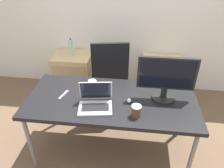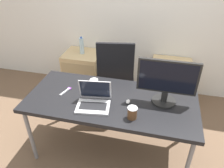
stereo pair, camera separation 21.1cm
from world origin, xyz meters
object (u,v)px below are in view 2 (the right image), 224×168
at_px(cabinet_right, 169,82).
at_px(mouse, 128,102).
at_px(cabinet_left, 84,71).
at_px(office_chair, 116,85).
at_px(water_bottle, 82,46).
at_px(monitor, 167,82).
at_px(coffee_cup_brown, 132,113).
at_px(laptop_center, 94,101).
at_px(coffee_cup_white, 94,84).

height_order(cabinet_right, mouse, mouse).
bearing_deg(cabinet_left, office_chair, -34.05).
relative_size(water_bottle, mouse, 4.34).
distance_m(cabinet_left, monitor, 1.77).
height_order(office_chair, cabinet_right, office_chair).
relative_size(cabinet_left, monitor, 1.14).
bearing_deg(monitor, coffee_cup_brown, -130.96).
bearing_deg(water_bottle, mouse, -52.39).
bearing_deg(cabinet_right, laptop_center, -119.58).
distance_m(coffee_cup_white, coffee_cup_brown, 0.59).
distance_m(monitor, coffee_cup_brown, 0.43).
distance_m(water_bottle, monitor, 1.66).
distance_m(water_bottle, coffee_cup_white, 1.14).
height_order(water_bottle, laptop_center, laptop_center).
xyz_separation_m(cabinet_right, laptop_center, (-0.73, -1.28, 0.47)).
bearing_deg(cabinet_left, coffee_cup_white, -62.89).
bearing_deg(water_bottle, coffee_cup_white, -62.94).
xyz_separation_m(cabinet_left, coffee_cup_white, (0.52, -1.01, 0.47)).
bearing_deg(monitor, water_bottle, 138.92).
height_order(cabinet_right, coffee_cup_brown, coffee_cup_brown).
distance_m(water_bottle, mouse, 1.49).
bearing_deg(coffee_cup_white, cabinet_right, 51.31).
distance_m(water_bottle, coffee_cup_brown, 1.70).
relative_size(monitor, coffee_cup_white, 5.10).
xyz_separation_m(cabinet_left, monitor, (1.24, -1.08, 0.65)).
xyz_separation_m(cabinet_right, water_bottle, (-1.33, 0.00, 0.43)).
bearing_deg(office_chair, mouse, -68.97).
height_order(office_chair, cabinet_left, office_chair).
xyz_separation_m(office_chair, coffee_cup_white, (-0.10, -0.60, 0.37)).
bearing_deg(cabinet_left, coffee_cup_brown, -54.56).
relative_size(cabinet_left, mouse, 10.24).
height_order(cabinet_left, coffee_cup_brown, coffee_cup_brown).
distance_m(water_bottle, laptop_center, 1.42).
distance_m(office_chair, cabinet_right, 0.83).
bearing_deg(laptop_center, monitor, 17.56).
bearing_deg(coffee_cup_white, monitor, -5.39).
distance_m(office_chair, coffee_cup_white, 0.71).
height_order(cabinet_left, monitor, monitor).
relative_size(mouse, coffee_cup_brown, 0.53).
bearing_deg(laptop_center, coffee_cup_white, 106.91).
bearing_deg(cabinet_right, office_chair, -149.63).
height_order(monitor, coffee_cup_white, monitor).
distance_m(mouse, coffee_cup_brown, 0.22).
relative_size(cabinet_left, water_bottle, 2.36).
bearing_deg(coffee_cup_brown, cabinet_left, 125.44).
distance_m(laptop_center, mouse, 0.33).
bearing_deg(coffee_cup_brown, mouse, 109.66).
height_order(cabinet_right, monitor, monitor).
bearing_deg(monitor, cabinet_right, 85.38).
bearing_deg(cabinet_right, water_bottle, 179.90).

